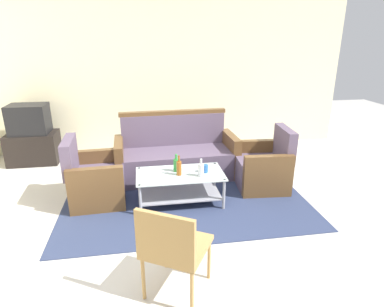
{
  "coord_description": "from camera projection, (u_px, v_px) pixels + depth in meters",
  "views": [
    {
      "loc": [
        -0.59,
        -3.0,
        2.04
      ],
      "look_at": [
        0.02,
        0.79,
        0.65
      ],
      "focal_mm": 30.34,
      "sensor_mm": 36.0,
      "label": 1
    }
  ],
  "objects": [
    {
      "name": "armchair_right",
      "position": [
        263.0,
        168.0,
        4.59
      ],
      "size": [
        0.75,
        0.81,
        0.85
      ],
      "rotation": [
        0.0,
        0.0,
        1.49
      ],
      "color": "#5B4C60",
      "rests_on": "rug"
    },
    {
      "name": "wall_back",
      "position": [
        171.0,
        73.0,
        5.93
      ],
      "size": [
        6.52,
        0.12,
        2.8
      ],
      "color": "beige",
      "rests_on": "ground"
    },
    {
      "name": "bottle_clear",
      "position": [
        201.0,
        170.0,
        3.98
      ],
      "size": [
        0.07,
        0.07,
        0.23
      ],
      "color": "silver",
      "rests_on": "coffee_table"
    },
    {
      "name": "bottle_green",
      "position": [
        176.0,
        165.0,
        4.13
      ],
      "size": [
        0.08,
        0.08,
        0.23
      ],
      "color": "#2D8C38",
      "rests_on": "coffee_table"
    },
    {
      "name": "tv_stand",
      "position": [
        34.0,
        148.0,
        5.49
      ],
      "size": [
        0.8,
        0.5,
        0.52
      ],
      "primitive_type": "cube",
      "color": "black",
      "rests_on": "ground"
    },
    {
      "name": "television",
      "position": [
        29.0,
        119.0,
        5.32
      ],
      "size": [
        0.6,
        0.45,
        0.48
      ],
      "rotation": [
        0.0,
        0.0,
        3.13
      ],
      "color": "black",
      "rests_on": "tv_stand"
    },
    {
      "name": "couch",
      "position": [
        176.0,
        157.0,
        4.93
      ],
      "size": [
        1.82,
        0.8,
        0.96
      ],
      "rotation": [
        0.0,
        0.0,
        3.18
      ],
      "color": "#5B4C60",
      "rests_on": "rug"
    },
    {
      "name": "coffee_table",
      "position": [
        180.0,
        183.0,
        4.14
      ],
      "size": [
        1.1,
        0.6,
        0.4
      ],
      "color": "silver",
      "rests_on": "rug"
    },
    {
      "name": "cup",
      "position": [
        205.0,
        168.0,
        4.11
      ],
      "size": [
        0.08,
        0.08,
        0.1
      ],
      "primitive_type": "cylinder",
      "color": "#2659A5",
      "rests_on": "coffee_table"
    },
    {
      "name": "ground_plane",
      "position": [
        202.0,
        233.0,
        3.57
      ],
      "size": [
        14.0,
        14.0,
        0.0
      ],
      "primitive_type": "plane",
      "color": "beige"
    },
    {
      "name": "rug",
      "position": [
        185.0,
        196.0,
        4.38
      ],
      "size": [
        3.13,
        2.22,
        0.01
      ],
      "primitive_type": "cube",
      "color": "#2D3856",
      "rests_on": "ground"
    },
    {
      "name": "armchair_left",
      "position": [
        95.0,
        180.0,
        4.18
      ],
      "size": [
        0.73,
        0.79,
        0.85
      ],
      "rotation": [
        0.0,
        0.0,
        -1.53
      ],
      "color": "#5B4C60",
      "rests_on": "rug"
    },
    {
      "name": "wicker_chair",
      "position": [
        172.0,
        245.0,
        2.55
      ],
      "size": [
        0.66,
        0.66,
        0.84
      ],
      "rotation": [
        0.0,
        0.0,
        -0.53
      ],
      "color": "#AD844C",
      "rests_on": "ground"
    },
    {
      "name": "bottle_brown",
      "position": [
        179.0,
        168.0,
        4.01
      ],
      "size": [
        0.06,
        0.06,
        0.26
      ],
      "color": "brown",
      "rests_on": "coffee_table"
    }
  ]
}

